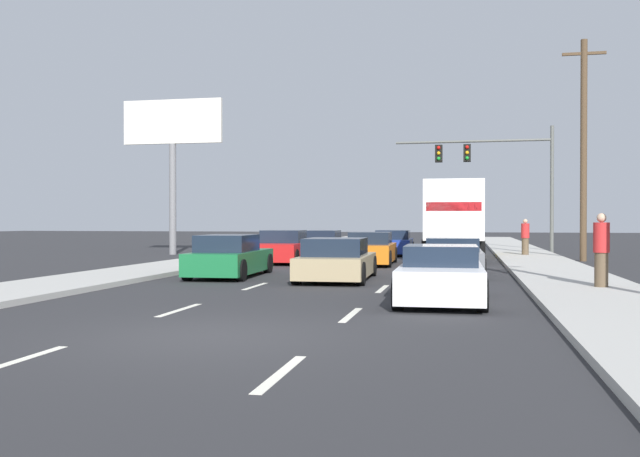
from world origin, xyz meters
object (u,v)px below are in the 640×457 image
at_px(car_orange, 370,250).
at_px(car_blue, 393,243).
at_px(pedestrian_mid_block, 601,250).
at_px(car_green, 230,257).
at_px(roadside_billboard, 173,140).
at_px(box_truck, 453,216).
at_px(car_gray, 453,258).
at_px(utility_pole_mid, 584,147).
at_px(pedestrian_near_corner, 525,237).
at_px(car_white, 441,276).
at_px(car_red, 283,248).
at_px(car_tan, 337,261).
at_px(car_maroon, 324,244).
at_px(traffic_signal_mast, 486,162).

bearing_deg(car_orange, car_blue, 89.22).
bearing_deg(pedestrian_mid_block, car_green, 165.76).
distance_m(car_orange, roadside_billboard, 13.70).
xyz_separation_m(car_blue, box_truck, (3.04, -3.50, 1.36)).
height_order(car_gray, utility_pole_mid, utility_pole_mid).
height_order(box_truck, pedestrian_near_corner, box_truck).
relative_size(car_gray, car_white, 0.98).
relative_size(car_red, pedestrian_mid_block, 2.57).
relative_size(car_blue, roadside_billboard, 0.55).
distance_m(car_blue, utility_pole_mid, 10.28).
xyz_separation_m(car_white, utility_pole_mid, (5.50, 16.36, 4.34)).
bearing_deg(pedestrian_near_corner, car_white, -99.93).
bearing_deg(car_red, car_blue, 62.53).
bearing_deg(car_tan, car_maroon, 103.07).
distance_m(car_maroon, roadside_billboard, 9.49).
bearing_deg(traffic_signal_mast, pedestrian_near_corner, -72.89).
height_order(car_maroon, traffic_signal_mast, traffic_signal_mast).
relative_size(car_blue, traffic_signal_mast, 0.52).
relative_size(car_orange, car_tan, 0.98).
bearing_deg(box_truck, car_red, -150.76).
bearing_deg(pedestrian_mid_block, box_truck, 105.39).
height_order(car_red, roadside_billboard, roadside_billboard).
xyz_separation_m(car_blue, pedestrian_near_corner, (6.37, -1.21, 0.39)).
height_order(car_maroon, car_blue, car_maroon).
xyz_separation_m(car_maroon, car_gray, (6.55, -11.44, -0.02)).
xyz_separation_m(box_truck, roadside_billboard, (-14.22, 1.70, 3.96)).
xyz_separation_m(car_red, car_gray, (7.00, -5.31, -0.05)).
relative_size(traffic_signal_mast, pedestrian_near_corner, 5.08).
xyz_separation_m(car_gray, traffic_signal_mast, (1.51, 16.85, 4.45)).
xyz_separation_m(car_green, pedestrian_near_corner, (9.98, 13.40, 0.38)).
bearing_deg(car_maroon, utility_pole_mid, -11.79).
bearing_deg(car_maroon, pedestrian_mid_block, -57.62).
xyz_separation_m(car_maroon, car_white, (6.43, -18.84, -0.01)).
bearing_deg(roadside_billboard, car_blue, 9.16).
relative_size(roadside_billboard, pedestrian_mid_block, 4.45).
xyz_separation_m(car_red, car_orange, (3.71, -0.52, -0.02)).
distance_m(roadside_billboard, pedestrian_mid_block, 24.22).
relative_size(car_maroon, car_white, 1.13).
relative_size(car_red, car_gray, 1.13).
relative_size(utility_pole_mid, roadside_billboard, 1.19).
xyz_separation_m(car_blue, utility_pole_mid, (8.57, -3.69, 4.31)).
bearing_deg(car_tan, roadside_billboard, 129.57).
bearing_deg(car_white, car_gray, 89.07).
xyz_separation_m(car_gray, utility_pole_mid, (5.38, 8.95, 4.34)).
bearing_deg(box_truck, car_white, -89.89).
height_order(car_white, pedestrian_near_corner, pedestrian_near_corner).
height_order(car_maroon, car_tan, car_maroon).
distance_m(car_gray, car_white, 7.41).
relative_size(car_green, roadside_billboard, 0.56).
distance_m(car_green, box_truck, 13.02).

